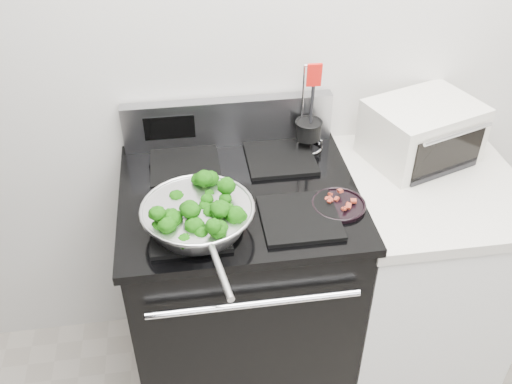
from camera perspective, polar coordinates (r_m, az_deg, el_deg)
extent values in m
cube|color=silver|center=(2.04, 5.58, 15.68)|extent=(4.00, 0.02, 2.70)
cube|color=black|center=(2.22, -1.49, -10.08)|extent=(0.76, 0.66, 0.92)
cube|color=black|center=(1.90, -1.71, -0.31)|extent=(0.79, 0.69, 0.03)
cube|color=#99999E|center=(2.09, -2.79, 7.02)|extent=(0.76, 0.05, 0.18)
cube|color=black|center=(1.75, -6.60, -3.59)|extent=(0.24, 0.24, 0.01)
cube|color=black|center=(1.78, 4.40, -2.56)|extent=(0.24, 0.24, 0.01)
cube|color=black|center=(2.02, -7.12, 2.67)|extent=(0.24, 0.24, 0.01)
cube|color=black|center=(2.04, 2.43, 3.47)|extent=(0.24, 0.24, 0.01)
cube|color=white|center=(2.39, 15.25, -8.30)|extent=(0.60, 0.66, 0.88)
cube|color=beige|center=(2.09, 17.26, 0.60)|extent=(0.62, 0.68, 0.04)
torus|color=silver|center=(1.70, -5.88, -1.60)|extent=(0.34, 0.34, 0.01)
cylinder|color=silver|center=(1.50, -3.57, -7.91)|extent=(0.05, 0.21, 0.02)
cylinder|color=black|center=(1.84, 8.24, -1.34)|extent=(0.17, 0.17, 0.01)
cylinder|color=black|center=(2.07, 5.26, 6.20)|extent=(0.09, 0.09, 0.06)
cylinder|color=black|center=(2.03, 5.39, 8.11)|extent=(0.01, 0.01, 0.20)
cube|color=red|center=(1.97, 5.63, 11.72)|extent=(0.05, 0.01, 0.08)
cube|color=silver|center=(2.14, 16.22, 5.87)|extent=(0.44, 0.39, 0.21)
cube|color=black|center=(2.04, 17.62, 3.52)|extent=(0.28, 0.10, 0.15)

